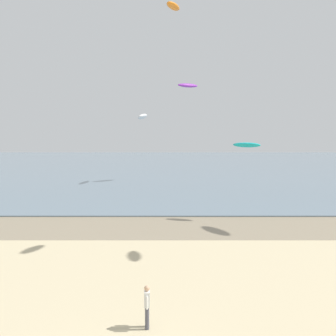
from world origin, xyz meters
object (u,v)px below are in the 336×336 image
Objects in this scene: kite_aloft_4 at (245,145)px; kite_aloft_7 at (172,6)px; kite_aloft_2 at (141,117)px; kite_aloft_1 at (186,85)px; person_nearest_camera at (145,305)px.

kite_aloft_7 is (-5.87, -0.71, 10.51)m from kite_aloft_4.
kite_aloft_1 is at bearing 115.40° from kite_aloft_2.
kite_aloft_2 is at bearing -20.31° from kite_aloft_1.
kite_aloft_4 is at bearing 33.93° from kite_aloft_2.
kite_aloft_2 is (-2.39, 38.98, 7.47)m from person_nearest_camera.
kite_aloft_2 is at bearing 93.50° from person_nearest_camera.
kite_aloft_7 is (-2.14, -22.68, 4.19)m from kite_aloft_1.
kite_aloft_4 is (3.74, -21.98, -6.32)m from kite_aloft_1.
kite_aloft_7 is at bearing -155.78° from kite_aloft_4.
kite_aloft_1 is 23.17m from kite_aloft_7.
kite_aloft_4 is (9.46, -20.28, -2.37)m from kite_aloft_2.
person_nearest_camera is at bearing 12.42° from kite_aloft_2.
person_nearest_camera is 23.85m from kite_aloft_7.
kite_aloft_1 reaches higher than person_nearest_camera.
kite_aloft_1 is (3.34, 40.67, 11.42)m from person_nearest_camera.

